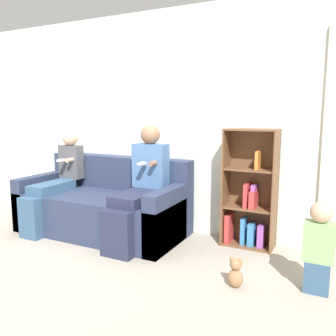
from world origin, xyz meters
TOP-DOWN VIEW (x-y plane):
  - ground_plane at (0.00, 0.00)m, footprint 14.00×14.00m
  - back_wall at (0.00, 1.05)m, footprint 10.00×0.06m
  - couch at (-0.17, 0.56)m, footprint 1.93×0.92m
  - adult_seated at (0.40, 0.44)m, footprint 0.39×0.84m
  - child_seated at (-0.77, 0.40)m, footprint 0.30×0.84m
  - toddler_standing at (2.19, 0.15)m, footprint 0.23×0.17m
  - bookshelf at (1.46, 0.90)m, footprint 0.53×0.29m
  - teddy_bear at (1.60, -0.07)m, footprint 0.13×0.10m

SIDE VIEW (x-z plane):
  - ground_plane at x=0.00m, z-range 0.00..0.00m
  - teddy_bear at x=1.60m, z-range -0.01..0.24m
  - couch at x=-0.17m, z-range -0.13..0.73m
  - toddler_standing at x=2.19m, z-range 0.01..0.74m
  - bookshelf at x=1.46m, z-range -0.09..1.14m
  - child_seated at x=-0.77m, z-range 0.01..1.17m
  - adult_seated at x=0.40m, z-range 0.02..1.29m
  - back_wall at x=0.00m, z-range 0.00..2.55m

